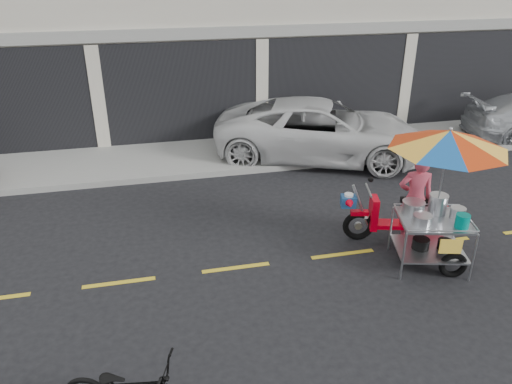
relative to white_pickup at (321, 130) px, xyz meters
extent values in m
plane|color=black|center=(-1.21, -4.70, -0.77)|extent=(90.00, 90.00, 0.00)
cube|color=gray|center=(-1.21, 0.80, -0.70)|extent=(45.00, 3.00, 0.15)
cube|color=black|center=(-1.21, 1.77, 0.68)|extent=(35.28, 0.06, 2.90)
cube|color=gray|center=(-1.21, 1.75, 2.33)|extent=(36.00, 0.12, 0.30)
cube|color=gold|center=(-1.21, -4.70, -0.77)|extent=(42.00, 0.10, 0.01)
imported|color=silver|center=(0.00, 0.00, 0.00)|extent=(6.10, 4.40, 1.54)
torus|color=black|center=(-0.74, -4.25, -0.48)|extent=(0.61, 0.26, 0.60)
torus|color=black|center=(0.79, -4.64, -0.48)|extent=(0.61, 0.26, 0.60)
cylinder|color=#9EA0A5|center=(-0.74, -4.25, -0.48)|extent=(0.16, 0.10, 0.15)
cylinder|color=#9EA0A5|center=(0.79, -4.64, -0.48)|extent=(0.16, 0.10, 0.15)
cube|color=red|center=(-0.74, -4.25, -0.19)|extent=(0.36, 0.21, 0.08)
cylinder|color=#9EA0A5|center=(-0.74, -4.25, -0.04)|extent=(0.38, 0.15, 0.85)
cube|color=red|center=(-0.48, -4.32, -0.19)|extent=(0.21, 0.38, 0.63)
cube|color=red|center=(-0.02, -4.43, -0.44)|extent=(0.89, 0.49, 0.08)
cube|color=red|center=(0.43, -4.55, -0.19)|extent=(0.83, 0.46, 0.42)
cube|color=black|center=(0.33, -4.52, 0.05)|extent=(0.72, 0.41, 0.10)
cylinder|color=#9EA0A5|center=(-0.61, -4.28, 0.28)|extent=(0.18, 0.57, 0.04)
sphere|color=black|center=(-0.50, -4.09, 0.40)|extent=(0.10, 0.10, 0.10)
cylinder|color=white|center=(-0.61, -4.28, -0.27)|extent=(0.15, 0.15, 0.05)
cube|color=navy|center=(-0.96, -4.19, 0.05)|extent=(0.32, 0.29, 0.21)
cylinder|color=white|center=(-0.96, -4.19, 0.17)|extent=(0.20, 0.20, 0.05)
cone|color=red|center=(-1.00, -4.37, 0.07)|extent=(0.24, 0.27, 0.19)
torus|color=black|center=(0.34, -5.77, -0.54)|extent=(0.49, 0.22, 0.48)
cylinder|color=#9EA0A5|center=(-0.55, -5.65, -0.33)|extent=(0.05, 0.05, 0.89)
cylinder|color=#9EA0A5|center=(-0.32, -4.74, -0.33)|extent=(0.05, 0.05, 0.89)
cylinder|color=#9EA0A5|center=(0.57, -5.94, -0.33)|extent=(0.05, 0.05, 0.89)
cylinder|color=#9EA0A5|center=(0.80, -5.02, -0.33)|extent=(0.05, 0.05, 0.89)
cube|color=#9EA0A5|center=(0.12, -5.34, -0.46)|extent=(1.35, 1.20, 0.03)
cube|color=#9EA0A5|center=(0.12, -5.34, 0.12)|extent=(1.35, 1.20, 0.04)
cylinder|color=#9EA0A5|center=(0.01, -5.79, 0.18)|extent=(1.12, 0.31, 0.03)
cylinder|color=#9EA0A5|center=(0.24, -4.88, 0.18)|extent=(1.12, 0.31, 0.03)
cylinder|color=#9EA0A5|center=(-0.43, -5.19, 0.18)|extent=(0.26, 0.92, 0.03)
cylinder|color=#9EA0A5|center=(0.68, -5.48, 0.18)|extent=(0.26, 0.92, 0.03)
cylinder|color=#9EA0A5|center=(0.24, -4.88, -0.46)|extent=(0.24, 0.77, 0.04)
cylinder|color=#9EA0A5|center=(0.24, -4.88, 0.07)|extent=(0.24, 0.77, 0.04)
cube|color=yellow|center=(0.15, -5.86, -0.09)|extent=(0.36, 0.11, 0.26)
cylinder|color=#B7B7BC|center=(-0.13, -5.06, 0.24)|extent=(0.46, 0.46, 0.20)
cylinder|color=#B7B7BC|center=(0.28, -5.14, 0.31)|extent=(0.38, 0.38, 0.33)
cylinder|color=#B7B7BC|center=(0.52, -5.38, 0.23)|extent=(0.31, 0.31, 0.17)
cylinder|color=#B7B7BC|center=(-0.18, -5.45, 0.22)|extent=(0.38, 0.38, 0.16)
cylinder|color=#007C71|center=(0.42, -5.68, 0.26)|extent=(0.28, 0.28, 0.23)
cylinder|color=black|center=(-0.03, -5.30, -0.35)|extent=(0.36, 0.36, 0.19)
cylinder|color=black|center=(0.38, -5.40, -0.36)|extent=(0.31, 0.31, 0.17)
cylinder|color=#9EA0A5|center=(0.20, -5.25, 0.91)|extent=(0.03, 0.03, 1.57)
sphere|color=#9EA0A5|center=(0.20, -5.25, 1.72)|extent=(0.06, 0.06, 0.06)
imported|color=#C54156|center=(0.23, -4.50, 0.12)|extent=(0.73, 0.57, 1.78)
camera|label=1|loc=(-4.49, -11.94, 4.22)|focal=35.00mm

